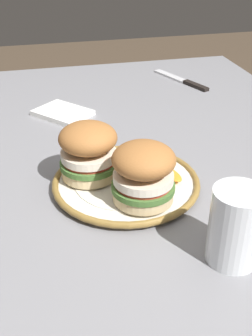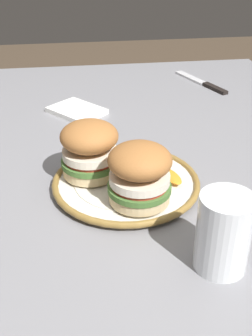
{
  "view_description": "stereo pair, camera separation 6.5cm",
  "coord_description": "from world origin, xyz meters",
  "px_view_note": "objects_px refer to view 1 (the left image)",
  "views": [
    {
      "loc": [
        0.64,
        -0.2,
        1.17
      ],
      "look_at": [
        0.01,
        -0.05,
        0.79
      ],
      "focal_mm": 45.88,
      "sensor_mm": 36.0,
      "label": 1
    },
    {
      "loc": [
        0.65,
        -0.14,
        1.17
      ],
      "look_at": [
        0.01,
        -0.05,
        0.79
      ],
      "focal_mm": 45.88,
      "sensor_mm": 36.0,
      "label": 2
    }
  ],
  "objects_px": {
    "dining_table": "(151,220)",
    "table_knife": "(184,82)",
    "sandwich_half_right": "(88,150)",
    "drinking_glass": "(235,230)",
    "sandwich_half_left": "(143,172)",
    "dinner_plate": "(126,183)"
  },
  "relations": [
    {
      "from": "dining_table",
      "to": "table_knife",
      "type": "relative_size",
      "value": 6.93
    },
    {
      "from": "sandwich_half_right",
      "to": "drinking_glass",
      "type": "distance_m",
      "value": 0.29
    },
    {
      "from": "sandwich_half_left",
      "to": "dinner_plate",
      "type": "bearing_deg",
      "value": -168.88
    },
    {
      "from": "dinner_plate",
      "to": "drinking_glass",
      "type": "bearing_deg",
      "value": 25.44
    },
    {
      "from": "sandwich_half_left",
      "to": "drinking_glass",
      "type": "height_order",
      "value": "sandwich_half_left"
    },
    {
      "from": "table_knife",
      "to": "dinner_plate",
      "type": "bearing_deg",
      "value": -30.32
    },
    {
      "from": "dinner_plate",
      "to": "sandwich_half_left",
      "type": "bearing_deg",
      "value": 11.12
    },
    {
      "from": "table_knife",
      "to": "sandwich_half_left",
      "type": "bearing_deg",
      "value": -26.32
    },
    {
      "from": "dining_table",
      "to": "dinner_plate",
      "type": "distance_m",
      "value": 0.11
    },
    {
      "from": "dining_table",
      "to": "drinking_glass",
      "type": "height_order",
      "value": "drinking_glass"
    },
    {
      "from": "sandwich_half_left",
      "to": "table_knife",
      "type": "distance_m",
      "value": 0.64
    },
    {
      "from": "dining_table",
      "to": "table_knife",
      "type": "xyz_separation_m",
      "value": [
        -0.5,
        0.24,
        0.09
      ]
    },
    {
      "from": "drinking_glass",
      "to": "table_knife",
      "type": "bearing_deg",
      "value": 164.96
    },
    {
      "from": "sandwich_half_left",
      "to": "sandwich_half_right",
      "type": "bearing_deg",
      "value": -142.27
    },
    {
      "from": "dining_table",
      "to": "dinner_plate",
      "type": "bearing_deg",
      "value": -80.89
    },
    {
      "from": "dinner_plate",
      "to": "sandwich_half_left",
      "type": "distance_m",
      "value": 0.09
    },
    {
      "from": "dining_table",
      "to": "sandwich_half_left",
      "type": "height_order",
      "value": "sandwich_half_left"
    },
    {
      "from": "dinner_plate",
      "to": "sandwich_half_right",
      "type": "relative_size",
      "value": 1.87
    },
    {
      "from": "dining_table",
      "to": "sandwich_half_left",
      "type": "distance_m",
      "value": 0.18
    },
    {
      "from": "dining_table",
      "to": "table_knife",
      "type": "distance_m",
      "value": 0.56
    },
    {
      "from": "dining_table",
      "to": "drinking_glass",
      "type": "relative_size",
      "value": 12.83
    },
    {
      "from": "dinner_plate",
      "to": "sandwich_half_right",
      "type": "height_order",
      "value": "sandwich_half_right"
    }
  ]
}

